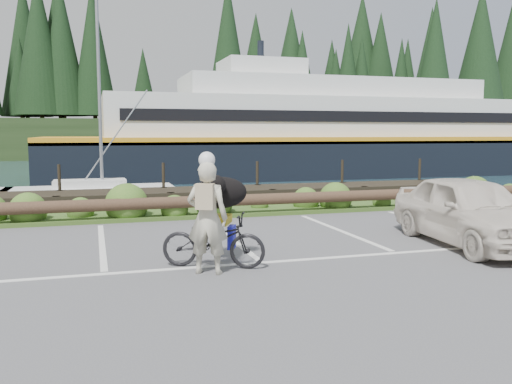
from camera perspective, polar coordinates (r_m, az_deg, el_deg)
ground at (r=9.70m, az=-0.05°, el=-6.93°), size 72.00×72.00×0.00m
harbor_backdrop at (r=87.65m, az=-14.74°, el=4.61°), size 170.00×160.00×30.00m
vegetation_strip at (r=14.76m, az=-5.97°, el=-2.21°), size 34.00×1.60×0.10m
log_rail at (r=14.09m, az=-5.43°, el=-2.81°), size 32.00×0.30×0.60m
bicycle at (r=8.96m, az=-4.51°, el=-5.09°), size 1.82×1.27×0.91m
cyclist at (r=8.50m, az=-5.14°, el=-2.74°), size 0.77×0.66×1.78m
dog at (r=9.39m, az=-3.81°, el=-0.07°), size 0.83×1.06×0.55m
parked_car at (r=11.48m, az=21.60°, el=-1.82°), size 2.04×4.19×1.38m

